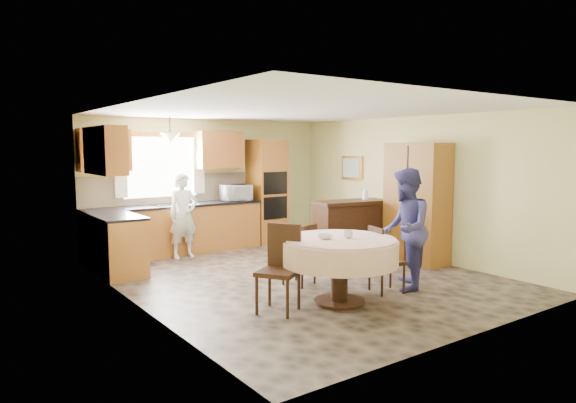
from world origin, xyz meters
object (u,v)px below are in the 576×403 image
(chair_left, at_px, (281,263))
(sideboard, at_px, (352,231))
(oven_tower, at_px, (267,191))
(cupboard, at_px, (417,203))
(person_dining, at_px, (405,229))
(dining_table, at_px, (340,253))
(person_sink, at_px, (183,216))
(chair_right, at_px, (382,256))
(chair_back, at_px, (303,252))

(chair_left, bearing_deg, sideboard, 88.40)
(oven_tower, bearing_deg, sideboard, -79.56)
(sideboard, bearing_deg, cupboard, -43.90)
(chair_left, distance_m, person_dining, 1.96)
(dining_table, distance_m, person_sink, 3.67)
(person_sink, bearing_deg, dining_table, -86.62)
(cupboard, xyz_separation_m, chair_right, (-1.83, -0.98, -0.52))
(oven_tower, distance_m, dining_table, 4.34)
(sideboard, bearing_deg, chair_back, -143.51)
(oven_tower, bearing_deg, dining_table, -110.99)
(sideboard, height_order, chair_right, sideboard)
(chair_right, bearing_deg, chair_left, 98.38)
(chair_left, xyz_separation_m, chair_back, (0.90, 0.74, -0.09))
(cupboard, height_order, dining_table, cupboard)
(chair_right, xyz_separation_m, person_sink, (-1.26, 3.61, 0.26))
(cupboard, xyz_separation_m, person_dining, (-1.44, -1.03, -0.18))
(chair_left, xyz_separation_m, chair_right, (1.54, -0.18, -0.08))
(cupboard, distance_m, chair_left, 3.49)
(person_sink, bearing_deg, person_dining, -69.74)
(sideboard, xyz_separation_m, person_dining, (-0.76, -1.91, 0.36))
(sideboard, bearing_deg, chair_left, -139.30)
(dining_table, relative_size, chair_left, 1.40)
(cupboard, xyz_separation_m, chair_back, (-2.47, -0.06, -0.53))
(oven_tower, height_order, cupboard, oven_tower)
(person_sink, bearing_deg, cupboard, -44.43)
(dining_table, xyz_separation_m, person_sink, (-0.48, 3.64, 0.11))
(dining_table, xyz_separation_m, person_dining, (1.18, -0.02, 0.19))
(chair_right, bearing_deg, dining_table, 107.18)
(chair_left, bearing_deg, person_dining, 49.70)
(person_sink, bearing_deg, chair_left, -98.66)
(person_dining, bearing_deg, chair_left, -48.57)
(chair_back, relative_size, person_dining, 0.52)
(cupboard, height_order, chair_back, cupboard)
(dining_table, height_order, chair_left, chair_left)
(oven_tower, distance_m, chair_back, 3.43)
(sideboard, relative_size, cupboard, 0.67)
(oven_tower, height_order, person_sink, oven_tower)
(chair_right, bearing_deg, cupboard, -46.83)
(oven_tower, bearing_deg, chair_left, -121.02)
(cupboard, relative_size, chair_left, 1.96)
(dining_table, bearing_deg, person_sink, 97.45)
(cupboard, distance_m, person_sink, 4.07)
(person_dining, bearing_deg, person_sink, -107.61)
(chair_back, xyz_separation_m, person_dining, (1.03, -0.96, 0.36))
(oven_tower, bearing_deg, cupboard, -70.48)
(oven_tower, xyz_separation_m, dining_table, (-1.55, -4.03, -0.41))
(sideboard, relative_size, dining_table, 0.93)
(chair_right, bearing_deg, sideboard, -16.79)
(dining_table, distance_m, person_dining, 1.19)
(sideboard, xyz_separation_m, chair_back, (-1.79, -0.95, -0.00))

